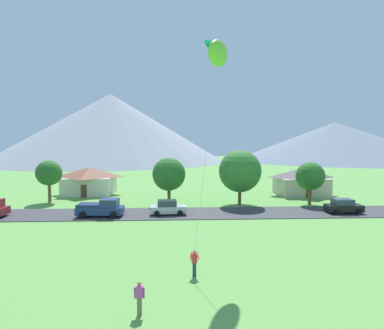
{
  "coord_description": "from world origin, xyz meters",
  "views": [
    {
      "loc": [
        -1.3,
        -8.43,
        8.38
      ],
      "look_at": [
        0.09,
        21.88,
        6.32
      ],
      "focal_mm": 28.29,
      "sensor_mm": 36.0,
      "label": 1
    }
  ],
  "objects_px": {
    "house_left_center": "(90,180)",
    "pickup_truck_navy_west_side": "(102,208)",
    "parked_car_silver_west_end": "(168,208)",
    "parked_car_black_mid_west": "(343,206)",
    "house_leftmost": "(301,181)",
    "tree_right_of_center": "(169,174)",
    "kite_flyer_with_kite": "(217,56)",
    "tree_center": "(49,173)",
    "tree_near_left": "(240,171)",
    "watcher_person": "(139,297)",
    "tree_left_of_center": "(310,176)"
  },
  "relations": [
    {
      "from": "house_left_center",
      "to": "pickup_truck_navy_west_side",
      "type": "bearing_deg",
      "value": -69.8
    },
    {
      "from": "parked_car_silver_west_end",
      "to": "parked_car_black_mid_west",
      "type": "relative_size",
      "value": 1.01
    },
    {
      "from": "house_leftmost",
      "to": "parked_car_silver_west_end",
      "type": "height_order",
      "value": "house_leftmost"
    },
    {
      "from": "tree_right_of_center",
      "to": "pickup_truck_navy_west_side",
      "type": "xyz_separation_m",
      "value": [
        -7.56,
        -6.78,
        -3.15
      ]
    },
    {
      "from": "tree_right_of_center",
      "to": "kite_flyer_with_kite",
      "type": "distance_m",
      "value": 21.63
    },
    {
      "from": "parked_car_black_mid_west",
      "to": "kite_flyer_with_kite",
      "type": "xyz_separation_m",
      "value": [
        -16.94,
        -11.82,
        14.2
      ]
    },
    {
      "from": "tree_center",
      "to": "pickup_truck_navy_west_side",
      "type": "xyz_separation_m",
      "value": [
        9.67,
        -9.16,
        -3.16
      ]
    },
    {
      "from": "tree_center",
      "to": "parked_car_silver_west_end",
      "type": "relative_size",
      "value": 1.42
    },
    {
      "from": "tree_near_left",
      "to": "tree_right_of_center",
      "type": "distance_m",
      "value": 9.78
    },
    {
      "from": "tree_near_left",
      "to": "pickup_truck_navy_west_side",
      "type": "bearing_deg",
      "value": -160.52
    },
    {
      "from": "tree_near_left",
      "to": "tree_center",
      "type": "bearing_deg",
      "value": 173.57
    },
    {
      "from": "tree_center",
      "to": "watcher_person",
      "type": "relative_size",
      "value": 3.62
    },
    {
      "from": "parked_car_silver_west_end",
      "to": "tree_left_of_center",
      "type": "bearing_deg",
      "value": 15.13
    },
    {
      "from": "house_left_center",
      "to": "house_leftmost",
      "type": "bearing_deg",
      "value": -3.92
    },
    {
      "from": "pickup_truck_navy_west_side",
      "to": "watcher_person",
      "type": "height_order",
      "value": "pickup_truck_navy_west_side"
    },
    {
      "from": "tree_center",
      "to": "watcher_person",
      "type": "xyz_separation_m",
      "value": [
        16.6,
        -29.55,
        -3.34
      ]
    },
    {
      "from": "house_leftmost",
      "to": "tree_center",
      "type": "distance_m",
      "value": 39.08
    },
    {
      "from": "watcher_person",
      "to": "tree_near_left",
      "type": "bearing_deg",
      "value": 68.62
    },
    {
      "from": "house_left_center",
      "to": "tree_left_of_center",
      "type": "distance_m",
      "value": 34.65
    },
    {
      "from": "tree_near_left",
      "to": "tree_right_of_center",
      "type": "relative_size",
      "value": 1.16
    },
    {
      "from": "tree_near_left",
      "to": "tree_center",
      "type": "distance_m",
      "value": 27.16
    },
    {
      "from": "parked_car_silver_west_end",
      "to": "house_left_center",
      "type": "bearing_deg",
      "value": 131.0
    },
    {
      "from": "house_left_center",
      "to": "parked_car_silver_west_end",
      "type": "distance_m",
      "value": 20.79
    },
    {
      "from": "tree_near_left",
      "to": "watcher_person",
      "type": "bearing_deg",
      "value": -111.38
    },
    {
      "from": "house_leftmost",
      "to": "parked_car_black_mid_west",
      "type": "xyz_separation_m",
      "value": [
        -0.3,
        -13.45,
        -1.44
      ]
    },
    {
      "from": "watcher_person",
      "to": "pickup_truck_navy_west_side",
      "type": "bearing_deg",
      "value": 108.76
    },
    {
      "from": "tree_center",
      "to": "kite_flyer_with_kite",
      "type": "relative_size",
      "value": 0.37
    },
    {
      "from": "house_left_center",
      "to": "tree_right_of_center",
      "type": "distance_m",
      "value": 16.62
    },
    {
      "from": "house_left_center",
      "to": "kite_flyer_with_kite",
      "type": "relative_size",
      "value": 0.5
    },
    {
      "from": "tree_center",
      "to": "pickup_truck_navy_west_side",
      "type": "height_order",
      "value": "tree_center"
    },
    {
      "from": "pickup_truck_navy_west_side",
      "to": "kite_flyer_with_kite",
      "type": "height_order",
      "value": "kite_flyer_with_kite"
    },
    {
      "from": "parked_car_silver_west_end",
      "to": "watcher_person",
      "type": "relative_size",
      "value": 2.55
    },
    {
      "from": "parked_car_black_mid_west",
      "to": "tree_center",
      "type": "bearing_deg",
      "value": 167.14
    },
    {
      "from": "kite_flyer_with_kite",
      "to": "watcher_person",
      "type": "xyz_separation_m",
      "value": [
        -4.92,
        -8.96,
        -14.19
      ]
    },
    {
      "from": "tree_near_left",
      "to": "tree_left_of_center",
      "type": "xyz_separation_m",
      "value": [
        9.73,
        -0.29,
        -0.73
      ]
    },
    {
      "from": "tree_left_of_center",
      "to": "kite_flyer_with_kite",
      "type": "distance_m",
      "value": 25.55
    },
    {
      "from": "tree_left_of_center",
      "to": "watcher_person",
      "type": "height_order",
      "value": "tree_left_of_center"
    },
    {
      "from": "house_leftmost",
      "to": "tree_right_of_center",
      "type": "bearing_deg",
      "value": -161.84
    },
    {
      "from": "parked_car_black_mid_west",
      "to": "pickup_truck_navy_west_side",
      "type": "height_order",
      "value": "pickup_truck_navy_west_side"
    },
    {
      "from": "tree_right_of_center",
      "to": "tree_left_of_center",
      "type": "bearing_deg",
      "value": -2.77
    },
    {
      "from": "tree_left_of_center",
      "to": "parked_car_black_mid_west",
      "type": "relative_size",
      "value": 1.4
    },
    {
      "from": "tree_near_left",
      "to": "tree_left_of_center",
      "type": "bearing_deg",
      "value": -1.71
    },
    {
      "from": "kite_flyer_with_kite",
      "to": "house_leftmost",
      "type": "bearing_deg",
      "value": 55.71
    },
    {
      "from": "tree_near_left",
      "to": "parked_car_black_mid_west",
      "type": "height_order",
      "value": "tree_near_left"
    },
    {
      "from": "tree_center",
      "to": "parked_car_black_mid_west",
      "type": "distance_m",
      "value": 39.59
    },
    {
      "from": "house_leftmost",
      "to": "tree_center",
      "type": "xyz_separation_m",
      "value": [
        -38.76,
        -4.67,
        1.92
      ]
    },
    {
      "from": "house_leftmost",
      "to": "tree_center",
      "type": "relative_size",
      "value": 1.34
    },
    {
      "from": "tree_near_left",
      "to": "parked_car_black_mid_west",
      "type": "distance_m",
      "value": 13.38
    },
    {
      "from": "house_leftmost",
      "to": "tree_center",
      "type": "bearing_deg",
      "value": -173.13
    },
    {
      "from": "house_leftmost",
      "to": "kite_flyer_with_kite",
      "type": "distance_m",
      "value": 33.14
    }
  ]
}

